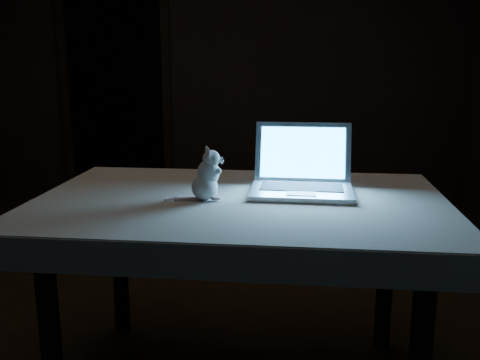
# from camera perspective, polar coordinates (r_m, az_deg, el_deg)

# --- Properties ---
(floor) EXTENTS (5.00, 5.00, 0.00)m
(floor) POSITION_cam_1_polar(r_m,az_deg,el_deg) (3.05, -2.18, -13.99)
(floor) COLOR black
(floor) RESTS_ON ground
(back_wall) EXTENTS (4.50, 0.04, 2.60)m
(back_wall) POSITION_cam_1_polar(r_m,az_deg,el_deg) (5.23, -1.09, 11.93)
(back_wall) COLOR black
(back_wall) RESTS_ON ground
(doorway) EXTENTS (1.06, 0.36, 2.13)m
(doorway) POSITION_cam_1_polar(r_m,az_deg,el_deg) (5.38, -13.03, 9.13)
(doorway) COLOR black
(doorway) RESTS_ON back_wall
(table) EXTENTS (1.63, 1.14, 0.82)m
(table) POSITION_cam_1_polar(r_m,az_deg,el_deg) (2.29, 0.02, -12.12)
(table) COLOR black
(table) RESTS_ON floor
(tablecloth) EXTENTS (1.92, 1.60, 0.12)m
(tablecloth) POSITION_cam_1_polar(r_m,az_deg,el_deg) (2.20, 0.75, -3.17)
(tablecloth) COLOR beige
(tablecloth) RESTS_ON table
(laptop) EXTENTS (0.46, 0.42, 0.29)m
(laptop) POSITION_cam_1_polar(r_m,az_deg,el_deg) (2.20, 6.65, 2.11)
(laptop) COLOR #A9A9AE
(laptop) RESTS_ON tablecloth
(plush_mouse) EXTENTS (0.21, 0.21, 0.21)m
(plush_mouse) POSITION_cam_1_polar(r_m,az_deg,el_deg) (2.11, -3.81, 0.67)
(plush_mouse) COLOR silver
(plush_mouse) RESTS_ON tablecloth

